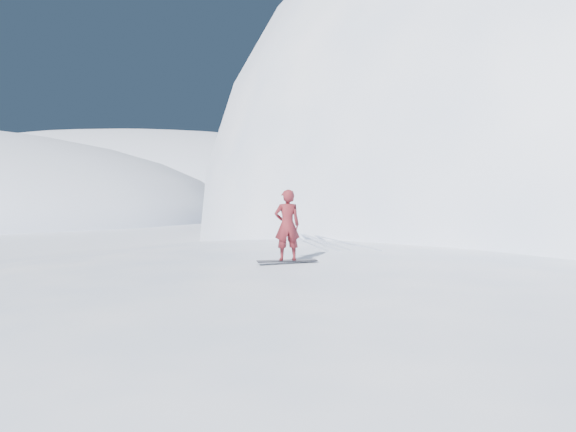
% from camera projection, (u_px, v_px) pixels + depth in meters
% --- Properties ---
extents(ground, '(400.00, 400.00, 0.00)m').
position_uv_depth(ground, '(330.00, 361.00, 12.64)').
color(ground, white).
rests_on(ground, ground).
extents(near_ridge, '(36.00, 28.00, 4.80)m').
position_uv_depth(near_ridge, '(357.00, 328.00, 15.61)').
color(near_ridge, white).
rests_on(near_ridge, ground).
extents(peak_shoulder, '(28.00, 24.00, 18.00)m').
position_uv_depth(peak_shoulder, '(469.00, 256.00, 32.39)').
color(peak_shoulder, white).
rests_on(peak_shoulder, ground).
extents(far_ridge_c, '(140.00, 90.00, 36.00)m').
position_uv_depth(far_ridge_c, '(136.00, 207.00, 123.32)').
color(far_ridge_c, white).
rests_on(far_ridge_c, ground).
extents(wind_bumps, '(16.00, 14.40, 1.00)m').
position_uv_depth(wind_bumps, '(306.00, 336.00, 14.77)').
color(wind_bumps, white).
rests_on(wind_bumps, ground).
extents(snowboard, '(1.56, 0.63, 0.03)m').
position_uv_depth(snowboard, '(287.00, 261.00, 13.02)').
color(snowboard, black).
rests_on(snowboard, near_ridge).
extents(snowboarder, '(0.74, 0.57, 1.80)m').
position_uv_depth(snowboarder, '(287.00, 225.00, 12.97)').
color(snowboarder, maroon).
rests_on(snowboarder, snowboard).
extents(board_tracks, '(2.88, 5.90, 0.04)m').
position_uv_depth(board_tracks, '(321.00, 241.00, 18.07)').
color(board_tracks, silver).
rests_on(board_tracks, ground).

